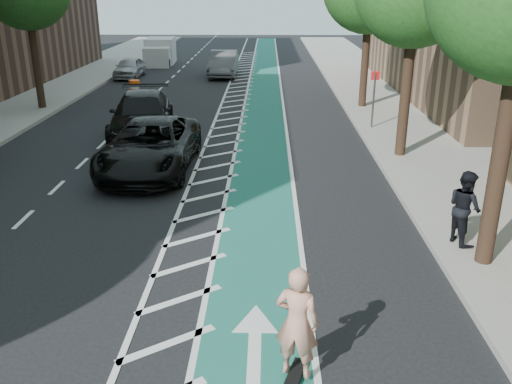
{
  "coord_description": "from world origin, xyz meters",
  "views": [
    {
      "loc": [
        3.19,
        -10.48,
        5.74
      ],
      "look_at": [
        2.93,
        1.68,
        1.1
      ],
      "focal_mm": 38.0,
      "sensor_mm": 36.0,
      "label": 1
    }
  ],
  "objects_px": {
    "suv_near": "(150,146)",
    "suv_far": "(142,115)",
    "barrel_a": "(123,139)",
    "skateboarder": "(297,322)"
  },
  "relations": [
    {
      "from": "suv_near",
      "to": "suv_far",
      "type": "bearing_deg",
      "value": 106.57
    },
    {
      "from": "skateboarder",
      "to": "suv_far",
      "type": "bearing_deg",
      "value": -51.4
    },
    {
      "from": "barrel_a",
      "to": "suv_near",
      "type": "bearing_deg",
      "value": -56.91
    },
    {
      "from": "skateboarder",
      "to": "suv_far",
      "type": "distance_m",
      "value": 15.6
    },
    {
      "from": "suv_near",
      "to": "barrel_a",
      "type": "relative_size",
      "value": 6.93
    },
    {
      "from": "skateboarder",
      "to": "barrel_a",
      "type": "relative_size",
      "value": 2.18
    },
    {
      "from": "suv_far",
      "to": "barrel_a",
      "type": "distance_m",
      "value": 2.06
    },
    {
      "from": "suv_near",
      "to": "barrel_a",
      "type": "height_order",
      "value": "suv_near"
    },
    {
      "from": "suv_near",
      "to": "suv_far",
      "type": "height_order",
      "value": "suv_far"
    },
    {
      "from": "suv_near",
      "to": "suv_far",
      "type": "relative_size",
      "value": 1.0
    }
  ]
}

